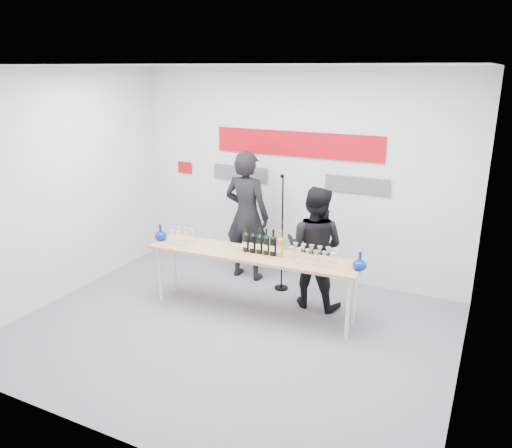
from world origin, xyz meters
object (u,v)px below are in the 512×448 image
object	(u,v)px
tasting_table	(252,258)
presenter_left	(247,216)
presenter_right	(314,247)
mic_stand	(282,255)

from	to	relation	value
tasting_table	presenter_left	distance (m)	1.17
presenter_left	presenter_right	bearing A→B (deg)	162.35
presenter_right	mic_stand	distance (m)	0.68
tasting_table	presenter_right	distance (m)	0.82
presenter_left	presenter_right	xyz separation A→B (m)	(1.19, -0.44, -0.15)
mic_stand	tasting_table	bearing A→B (deg)	-107.32
presenter_right	mic_stand	size ratio (longest dim) A/B	0.96
tasting_table	presenter_right	bearing A→B (deg)	38.74
presenter_right	tasting_table	bearing A→B (deg)	42.82
presenter_left	mic_stand	size ratio (longest dim) A/B	1.14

